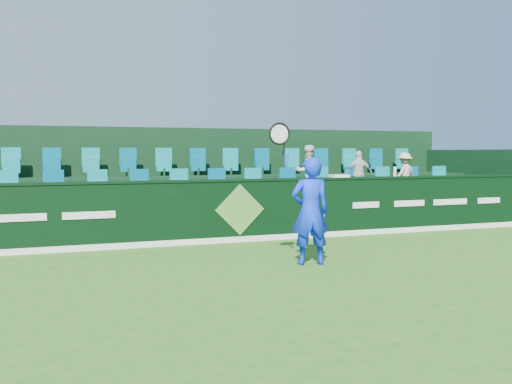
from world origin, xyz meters
name	(u,v)px	position (x,y,z in m)	size (l,w,h in m)	color
ground	(323,280)	(0.00, 0.00, 0.00)	(60.00, 60.00, 0.00)	#2A6A19
sponsor_hoarding	(238,210)	(0.00, 4.00, 0.67)	(16.00, 0.25, 1.35)	black
stand_tier_front	(223,217)	(0.00, 5.10, 0.40)	(16.00, 2.00, 0.80)	black
stand_tier_back	(202,200)	(0.00, 7.00, 0.65)	(16.00, 1.80, 1.30)	black
stand_rear	(198,178)	(0.00, 7.44, 1.22)	(16.00, 4.10, 2.60)	black
seat_row_front	(218,187)	(0.00, 5.50, 1.10)	(13.50, 0.50, 0.60)	#0B868B
seat_row_back	(199,164)	(0.00, 7.30, 1.60)	(13.50, 0.50, 0.60)	#0B868B
tennis_player	(310,210)	(0.34, 1.16, 0.93)	(1.19, 0.54, 2.44)	#0E2FEE
spectator_left	(308,172)	(2.19, 5.12, 1.45)	(0.63, 0.49, 1.30)	white
spectator_middle	(359,173)	(3.63, 5.12, 1.38)	(0.68, 0.28, 1.17)	silver
spectator_right	(405,174)	(5.01, 5.12, 1.36)	(0.72, 0.41, 1.12)	#C8BA8D
towel	(339,176)	(2.45, 4.00, 1.38)	(0.42, 0.27, 0.06)	white
drinks_bottle	(395,171)	(3.95, 4.00, 1.47)	(0.07, 0.07, 0.23)	silver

